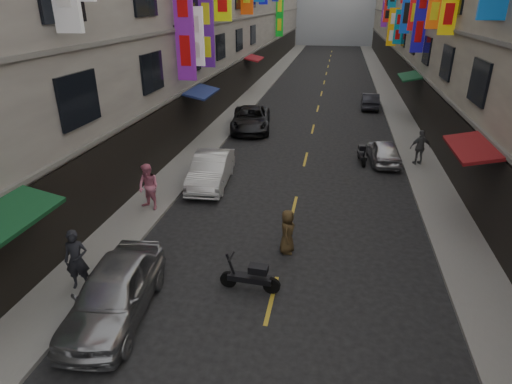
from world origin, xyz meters
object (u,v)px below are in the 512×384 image
at_px(car_left_near, 114,292).
at_px(pedestrian_lnear, 77,260).
at_px(car_left_mid, 211,170).
at_px(pedestrian_lfar, 149,187).
at_px(scooter_far_right, 362,154).
at_px(car_right_far, 370,101).
at_px(car_left_far, 251,119).
at_px(car_right_mid, 383,151).
at_px(pedestrian_rfar, 420,147).
at_px(scooter_crossing, 251,277).
at_px(pedestrian_crossing, 287,232).

height_order(car_left_near, pedestrian_lnear, pedestrian_lnear).
bearing_deg(car_left_mid, pedestrian_lfar, -122.41).
distance_m(car_left_near, car_left_mid, 9.15).
xyz_separation_m(scooter_far_right, car_right_far, (1.08, 12.77, 0.16)).
bearing_deg(car_right_far, pedestrian_lnear, 70.87).
bearing_deg(car_right_far, car_left_far, 45.61).
bearing_deg(car_left_mid, car_left_near, -94.58).
height_order(car_left_near, car_right_far, car_left_near).
distance_m(car_right_mid, pedestrian_rfar, 1.79).
bearing_deg(car_left_near, pedestrian_rfar, 48.47).
bearing_deg(scooter_crossing, pedestrian_rfar, -25.91).
height_order(car_left_mid, pedestrian_lnear, pedestrian_lnear).
distance_m(car_left_mid, pedestrian_lfar, 3.53).
bearing_deg(car_left_mid, scooter_crossing, -70.37).
height_order(car_right_far, pedestrian_lnear, pedestrian_lnear).
bearing_deg(pedestrian_crossing, scooter_crossing, 163.87).
distance_m(scooter_crossing, pedestrian_lfar, 6.61).
bearing_deg(car_right_mid, pedestrian_rfar, 166.58).
relative_size(scooter_far_right, car_right_far, 0.50).
bearing_deg(car_left_mid, pedestrian_lnear, -105.06).
xyz_separation_m(car_left_far, pedestrian_lfar, (-1.64, -12.41, 0.33)).
bearing_deg(car_left_near, car_right_far, 67.48).
xyz_separation_m(scooter_far_right, car_left_far, (-6.91, 5.00, 0.28)).
xyz_separation_m(scooter_crossing, car_left_far, (-3.33, 16.72, 0.28)).
bearing_deg(car_left_far, scooter_far_right, -44.42).
bearing_deg(car_left_far, car_left_near, -98.52).
relative_size(car_left_near, pedestrian_lnear, 2.39).
distance_m(scooter_far_right, car_left_far, 8.54).
xyz_separation_m(scooter_far_right, car_right_mid, (1.09, 0.21, 0.17)).
bearing_deg(scooter_far_right, pedestrian_rfar, 171.60).
bearing_deg(scooter_crossing, car_left_far, 14.09).
xyz_separation_m(car_left_near, pedestrian_rfar, (9.73, 13.41, 0.26)).
bearing_deg(pedestrian_lnear, car_right_mid, 37.64).
bearing_deg(scooter_far_right, pedestrian_crossing, 66.06).
bearing_deg(car_left_far, car_right_mid, -39.47).
relative_size(car_left_near, car_right_mid, 1.23).
bearing_deg(pedestrian_lfar, scooter_far_right, 62.12).
bearing_deg(pedestrian_lfar, car_right_mid, 59.52).
relative_size(pedestrian_lnear, pedestrian_rfar, 1.03).
relative_size(scooter_far_right, pedestrian_lnear, 0.98).
height_order(car_right_mid, pedestrian_lfar, pedestrian_lfar).
bearing_deg(pedestrian_rfar, car_left_far, -41.32).
height_order(car_left_near, car_left_far, car_left_near).
distance_m(car_right_far, pedestrian_lfar, 22.37).
bearing_deg(pedestrian_lnear, car_right_far, 53.68).
height_order(car_right_mid, car_right_far, car_right_mid).
height_order(scooter_crossing, car_left_mid, car_left_mid).
bearing_deg(car_left_mid, car_right_mid, 24.83).
height_order(scooter_crossing, car_right_far, car_right_far).
distance_m(car_right_mid, pedestrian_lnear, 16.00).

